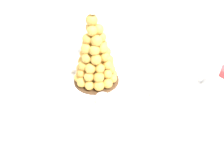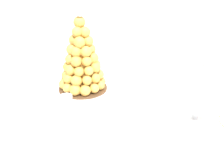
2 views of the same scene
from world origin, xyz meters
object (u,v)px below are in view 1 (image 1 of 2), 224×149
object	(u,v)px
croquembouche	(95,55)
dessert_cup_left	(43,108)
macaron_goblet	(208,57)
wine_glass	(84,53)
dessert_cup_mid_left	(103,100)
serving_tray	(99,91)
dessert_cup_centre	(157,92)

from	to	relation	value
croquembouche	dessert_cup_left	size ratio (longest dim) A/B	6.25
macaron_goblet	croquembouche	bearing A→B (deg)	168.18
croquembouche	wine_glass	world-z (taller)	croquembouche
macaron_goblet	dessert_cup_mid_left	bearing A→B (deg)	-172.25
serving_tray	macaron_goblet	bearing A→B (deg)	-3.18
dessert_cup_mid_left	dessert_cup_centre	size ratio (longest dim) A/B	0.87
serving_tray	dessert_cup_centre	size ratio (longest dim) A/B	11.08
dessert_cup_mid_left	wine_glass	world-z (taller)	wine_glass
croquembouche	dessert_cup_mid_left	xyz separation A→B (m)	(0.00, -0.18, -0.12)
dessert_cup_left	macaron_goblet	distance (m)	0.76
croquembouche	dessert_cup_mid_left	bearing A→B (deg)	-89.45
dessert_cup_mid_left	wine_glass	xyz separation A→B (m)	(-0.04, 0.29, 0.08)
croquembouche	dessert_cup_centre	world-z (taller)	croquembouche
dessert_cup_left	dessert_cup_centre	size ratio (longest dim) A/B	1.03
serving_tray	wine_glass	bearing A→B (deg)	103.33
croquembouche	wine_glass	xyz separation A→B (m)	(-0.04, 0.12, -0.04)
dessert_cup_mid_left	croquembouche	bearing A→B (deg)	90.55
dessert_cup_left	macaron_goblet	bearing A→B (deg)	5.19
dessert_cup_left	wine_glass	bearing A→B (deg)	55.32
serving_tray	dessert_cup_left	size ratio (longest dim) A/B	10.75
croquembouche	macaron_goblet	size ratio (longest dim) A/B	1.63
serving_tray	dessert_cup_left	bearing A→B (deg)	-158.61
dessert_cup_centre	dessert_cup_mid_left	bearing A→B (deg)	-178.14
macaron_goblet	wine_glass	world-z (taller)	macaron_goblet
dessert_cup_left	dessert_cup_mid_left	bearing A→B (deg)	-0.14
croquembouche	dessert_cup_mid_left	distance (m)	0.21
croquembouche	wine_glass	distance (m)	0.13
dessert_cup_left	dessert_cup_mid_left	distance (m)	0.25
dessert_cup_left	dessert_cup_centre	xyz separation A→B (m)	(0.49, 0.01, -0.00)
serving_tray	dessert_cup_centre	bearing A→B (deg)	-19.85
wine_glass	serving_tray	bearing A→B (deg)	-76.67
dessert_cup_mid_left	dessert_cup_centre	xyz separation A→B (m)	(0.25, 0.01, -0.00)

